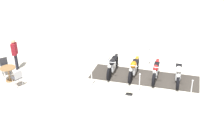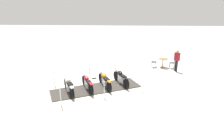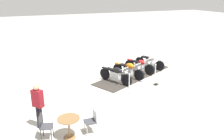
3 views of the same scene
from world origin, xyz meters
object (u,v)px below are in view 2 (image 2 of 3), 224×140
at_px(motorcycle_black, 121,77).
at_px(cafe_table, 163,61).
at_px(motorcycle_maroon, 87,83).
at_px(stanchion_right_rear, 54,81).
at_px(cafe_chair_near_table, 173,62).
at_px(stanchion_left_front, 141,86).
at_px(motorcycle_copper, 104,80).
at_px(info_placard, 94,77).
at_px(bystander_person, 177,59).
at_px(cafe_chair_across_table, 153,61).
at_px(stanchion_right_front, 121,71).
at_px(stanchion_left_mid, 104,93).
at_px(motorcycle_cream, 69,85).
at_px(stanchion_left_rear, 61,101).
at_px(stanchion_right_mid, 90,77).

distance_m(motorcycle_black, cafe_table, 5.32).
height_order(motorcycle_black, motorcycle_maroon, motorcycle_black).
bearing_deg(stanchion_right_rear, cafe_chair_near_table, -154.28).
height_order(stanchion_left_front, cafe_table, stanchion_left_front).
relative_size(motorcycle_black, cafe_table, 2.63).
bearing_deg(motorcycle_copper, stanchion_right_rear, 65.05).
distance_m(stanchion_right_rear, info_placard, 2.83).
distance_m(motorcycle_black, stanchion_right_rear, 4.34).
bearing_deg(bystander_person, info_placard, -22.38).
bearing_deg(motorcycle_copper, cafe_table, -70.01).
relative_size(stanchion_left_front, cafe_chair_across_table, 1.24).
height_order(cafe_table, bystander_person, bystander_person).
relative_size(stanchion_left_front, stanchion_right_rear, 1.05).
xyz_separation_m(stanchion_right_front, info_placard, (1.94, 0.52, -0.32)).
bearing_deg(stanchion_left_mid, motorcycle_cream, -15.96).
distance_m(cafe_table, bystander_person, 1.40).
relative_size(motorcycle_copper, cafe_chair_near_table, 2.24).
relative_size(stanchion_right_front, bystander_person, 0.63).
bearing_deg(motorcycle_maroon, motorcycle_copper, -90.12).
distance_m(motorcycle_copper, stanchion_left_rear, 3.32).
distance_m(motorcycle_cream, stanchion_left_mid, 2.27).
distance_m(motorcycle_cream, bystander_person, 8.70).
bearing_deg(motorcycle_maroon, stanchion_right_rear, 50.63).
xyz_separation_m(stanchion_left_front, cafe_chair_across_table, (-1.47, -5.06, 0.16)).
relative_size(motorcycle_black, stanchion_left_front, 1.87).
height_order(stanchion_left_mid, bystander_person, bystander_person).
relative_size(motorcycle_cream, stanchion_left_mid, 1.82).
height_order(motorcycle_black, cafe_table, motorcycle_black).
bearing_deg(stanchion_left_mid, stanchion_right_mid, -64.81).
relative_size(motorcycle_cream, stanchion_left_rear, 1.79).
relative_size(stanchion_left_rear, bystander_person, 0.61).
xyz_separation_m(stanchion_right_rear, info_placard, (-2.38, -1.51, -0.23)).
distance_m(motorcycle_cream, stanchion_left_front, 4.36).
xyz_separation_m(stanchion_left_mid, stanchion_right_mid, (1.25, -2.66, -0.04)).
bearing_deg(stanchion_right_rear, motorcycle_cream, 140.35).
xyz_separation_m(motorcycle_copper, stanchion_right_front, (-1.03, -2.07, -0.10)).
xyz_separation_m(motorcycle_black, cafe_table, (-3.54, -3.98, 0.06)).
relative_size(motorcycle_maroon, stanchion_right_mid, 1.95).
bearing_deg(motorcycle_copper, cafe_chair_across_table, -64.29).
bearing_deg(motorcycle_copper, stanchion_right_front, -50.87).
height_order(motorcycle_copper, bystander_person, bystander_person).
relative_size(stanchion_right_rear, info_placard, 2.65).
xyz_separation_m(stanchion_left_mid, bystander_person, (-5.29, -5.05, 0.70)).
bearing_deg(motorcycle_cream, cafe_chair_near_table, -83.15).
height_order(motorcycle_cream, cafe_table, motorcycle_cream).
height_order(stanchion_right_front, cafe_chair_near_table, stanchion_right_front).
relative_size(motorcycle_maroon, info_placard, 5.06).
bearing_deg(cafe_table, stanchion_right_rear, 29.37).
bearing_deg(stanchion_right_rear, motorcycle_maroon, 166.68).
distance_m(stanchion_left_front, info_placard, 3.84).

